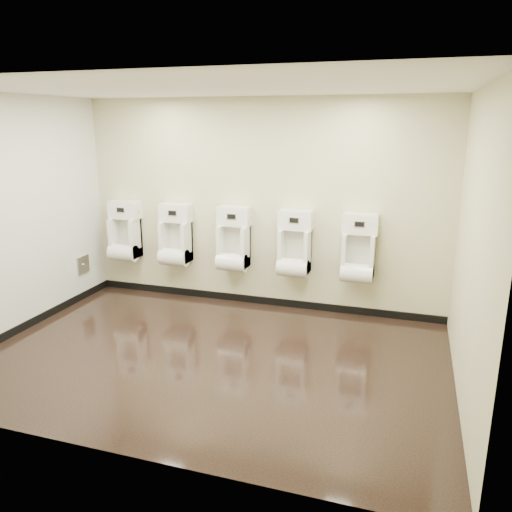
{
  "coord_description": "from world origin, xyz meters",
  "views": [
    {
      "loc": [
        1.96,
        -4.59,
        2.49
      ],
      "look_at": [
        0.33,
        0.55,
        1.03
      ],
      "focal_mm": 35.0,
      "sensor_mm": 36.0,
      "label": 1
    }
  ],
  "objects": [
    {
      "name": "urinal_0",
      "position": [
        -2.02,
        1.6,
        0.88
      ],
      "size": [
        0.46,
        0.34,
        0.85
      ],
      "color": "white",
      "rests_on": "back_wall"
    },
    {
      "name": "urinal_1",
      "position": [
        -1.2,
        1.6,
        0.88
      ],
      "size": [
        0.46,
        0.34,
        0.85
      ],
      "color": "white",
      "rests_on": "back_wall"
    },
    {
      "name": "urinal_4",
      "position": [
        1.36,
        1.6,
        0.88
      ],
      "size": [
        0.46,
        0.34,
        0.85
      ],
      "color": "white",
      "rests_on": "back_wall"
    },
    {
      "name": "ceiling",
      "position": [
        0.0,
        0.0,
        2.8
      ],
      "size": [
        5.0,
        3.5,
        0.0
      ],
      "primitive_type": "cube",
      "color": "silver"
    },
    {
      "name": "skirting_back",
      "position": [
        0.0,
        1.74,
        0.05
      ],
      "size": [
        5.0,
        0.02,
        0.1
      ],
      "primitive_type": "cube",
      "color": "black",
      "rests_on": "ground"
    },
    {
      "name": "right_wall",
      "position": [
        2.5,
        0.0,
        1.4
      ],
      "size": [
        0.02,
        3.5,
        2.8
      ],
      "primitive_type": "cube",
      "color": "beige",
      "rests_on": "ground"
    },
    {
      "name": "left_wall",
      "position": [
        -2.5,
        0.0,
        1.4
      ],
      "size": [
        0.02,
        3.5,
        2.8
      ],
      "primitive_type": "cube",
      "color": "beige",
      "rests_on": "ground"
    },
    {
      "name": "skirting_left",
      "position": [
        -2.49,
        0.0,
        0.05
      ],
      "size": [
        0.02,
        3.5,
        0.1
      ],
      "primitive_type": "cube",
      "color": "black",
      "rests_on": "ground"
    },
    {
      "name": "urinal_2",
      "position": [
        -0.33,
        1.6,
        0.88
      ],
      "size": [
        0.46,
        0.34,
        0.85
      ],
      "color": "white",
      "rests_on": "back_wall"
    },
    {
      "name": "ground",
      "position": [
        0.0,
        0.0,
        0.0
      ],
      "size": [
        5.0,
        3.5,
        0.0
      ],
      "primitive_type": "cube",
      "color": "black",
      "rests_on": "ground"
    },
    {
      "name": "back_wall",
      "position": [
        0.0,
        1.75,
        1.4
      ],
      "size": [
        5.0,
        0.02,
        2.8
      ],
      "primitive_type": "cube",
      "color": "beige",
      "rests_on": "ground"
    },
    {
      "name": "access_panel",
      "position": [
        -2.48,
        1.2,
        0.5
      ],
      "size": [
        0.04,
        0.25,
        0.25
      ],
      "color": "#9E9EA3",
      "rests_on": "left_wall"
    },
    {
      "name": "urinal_3",
      "position": [
        0.53,
        1.6,
        0.88
      ],
      "size": [
        0.46,
        0.34,
        0.85
      ],
      "color": "white",
      "rests_on": "back_wall"
    },
    {
      "name": "front_wall",
      "position": [
        0.0,
        -1.75,
        1.4
      ],
      "size": [
        5.0,
        0.02,
        2.8
      ],
      "primitive_type": "cube",
      "color": "beige",
      "rests_on": "ground"
    },
    {
      "name": "tile_overlay_left",
      "position": [
        -2.5,
        0.0,
        1.4
      ],
      "size": [
        0.01,
        3.5,
        2.8
      ],
      "primitive_type": "cube",
      "color": "white",
      "rests_on": "ground"
    }
  ]
}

